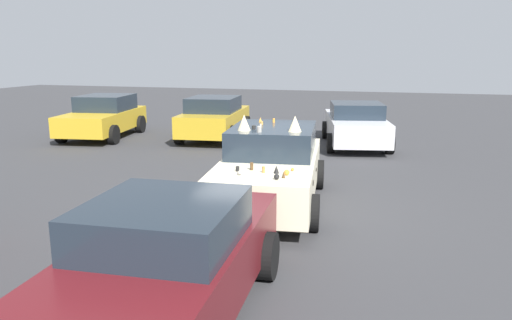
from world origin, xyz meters
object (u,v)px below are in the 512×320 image
at_px(parked_sedan_behind_left, 104,116).
at_px(parked_sedan_far_left, 168,261).
at_px(parked_sedan_behind_right, 214,118).
at_px(art_car_decorated, 271,166).
at_px(parked_sedan_row_back_far, 356,124).

bearing_deg(parked_sedan_behind_left, parked_sedan_far_left, 27.44).
distance_m(parked_sedan_far_left, parked_sedan_behind_right, 12.11).
relative_size(parked_sedan_behind_left, parked_sedan_behind_right, 1.03).
xyz_separation_m(parked_sedan_far_left, parked_sedan_behind_right, (11.50, 3.80, 0.03)).
bearing_deg(art_car_decorated, parked_sedan_row_back_far, 164.29).
bearing_deg(parked_sedan_far_left, parked_sedan_row_back_far, -8.73).
relative_size(parked_sedan_row_back_far, parked_sedan_behind_right, 1.11).
height_order(parked_sedan_behind_left, parked_sedan_far_left, parked_sedan_behind_left).
xyz_separation_m(art_car_decorated, parked_sedan_behind_right, (6.82, 3.79, -0.02)).
bearing_deg(parked_sedan_behind_left, parked_sedan_behind_right, 91.69).
bearing_deg(parked_sedan_behind_right, parked_sedan_behind_left, 93.93).
bearing_deg(parked_sedan_far_left, art_car_decorated, -3.37).
height_order(art_car_decorated, parked_sedan_row_back_far, art_car_decorated).
distance_m(parked_sedan_behind_left, parked_sedan_far_left, 13.31).
distance_m(art_car_decorated, parked_sedan_behind_left, 9.89).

